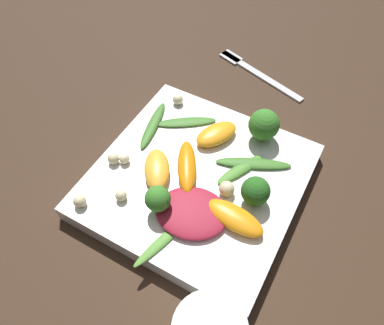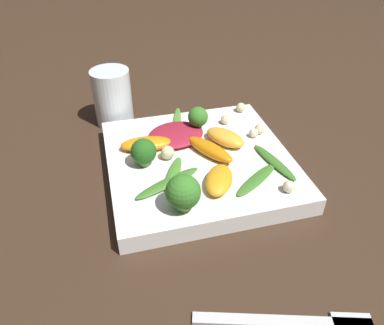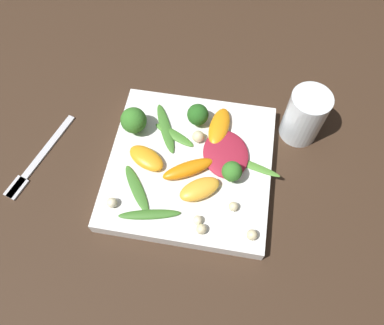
# 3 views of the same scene
# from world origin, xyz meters

# --- Properties ---
(ground_plane) EXTENTS (2.40, 2.40, 0.00)m
(ground_plane) POSITION_xyz_m (0.00, 0.00, 0.00)
(ground_plane) COLOR #382619
(plate) EXTENTS (0.24, 0.24, 0.02)m
(plate) POSITION_xyz_m (0.00, 0.00, 0.01)
(plate) COLOR white
(plate) RESTS_ON ground_plane
(fork) EXTENTS (0.16, 0.06, 0.01)m
(fork) POSITION_xyz_m (0.03, -0.24, 0.00)
(fork) COLOR silver
(fork) RESTS_ON ground_plane
(radicchio_leaf_0) EXTENTS (0.10, 0.09, 0.01)m
(radicchio_leaf_0) POSITION_xyz_m (-0.02, 0.05, 0.03)
(radicchio_leaf_0) COLOR maroon
(radicchio_leaf_0) RESTS_ON plate
(orange_segment_0) EXTENTS (0.06, 0.07, 0.02)m
(orange_segment_0) POSITION_xyz_m (0.01, -0.06, 0.03)
(orange_segment_0) COLOR orange
(orange_segment_0) RESTS_ON plate
(orange_segment_1) EXTENTS (0.06, 0.08, 0.02)m
(orange_segment_1) POSITION_xyz_m (0.02, 0.00, 0.03)
(orange_segment_1) COLOR orange
(orange_segment_1) RESTS_ON plate
(orange_segment_2) EXTENTS (0.07, 0.04, 0.02)m
(orange_segment_2) POSITION_xyz_m (-0.07, 0.04, 0.03)
(orange_segment_2) COLOR orange
(orange_segment_2) RESTS_ON plate
(orange_segment_3) EXTENTS (0.06, 0.07, 0.02)m
(orange_segment_3) POSITION_xyz_m (0.04, 0.02, 0.03)
(orange_segment_3) COLOR #FCAD33
(orange_segment_3) RESTS_ON plate
(broccoli_floret_0) EXTENTS (0.03, 0.03, 0.04)m
(broccoli_floret_0) POSITION_xyz_m (-0.07, -0.00, 0.05)
(broccoli_floret_0) COLOR #84AD5B
(broccoli_floret_0) RESTS_ON plate
(broccoli_floret_1) EXTENTS (0.04, 0.04, 0.05)m
(broccoli_floret_1) POSITION_xyz_m (-0.04, -0.09, 0.05)
(broccoli_floret_1) COLOR #7A9E51
(broccoli_floret_1) RESTS_ON plate
(broccoli_floret_2) EXTENTS (0.03, 0.03, 0.04)m
(broccoli_floret_2) POSITION_xyz_m (0.02, 0.06, 0.05)
(broccoli_floret_2) COLOR #7A9E51
(broccoli_floret_2) RESTS_ON plate
(arugula_sprig_0) EXTENTS (0.09, 0.05, 0.01)m
(arugula_sprig_0) POSITION_xyz_m (-0.05, -0.05, 0.03)
(arugula_sprig_0) COLOR #3D7528
(arugula_sprig_0) RESTS_ON plate
(arugula_sprig_1) EXTENTS (0.08, 0.06, 0.00)m
(arugula_sprig_1) POSITION_xyz_m (0.06, -0.07, 0.03)
(arugula_sprig_1) COLOR #3D7528
(arugula_sprig_1) RESTS_ON plate
(arugula_sprig_2) EXTENTS (0.04, 0.10, 0.00)m
(arugula_sprig_2) POSITION_xyz_m (-0.01, 0.09, 0.03)
(arugula_sprig_2) COLOR #518E33
(arugula_sprig_2) RESTS_ON plate
(arugula_sprig_3) EXTENTS (0.03, 0.09, 0.01)m
(arugula_sprig_3) POSITION_xyz_m (0.09, -0.04, 0.03)
(arugula_sprig_3) COLOR #3D7528
(arugula_sprig_3) RESTS_ON plate
(arugula_sprig_4) EXTENTS (0.04, 0.07, 0.01)m
(arugula_sprig_4) POSITION_xyz_m (-0.04, -0.03, 0.03)
(arugula_sprig_4) COLOR #47842D
(arugula_sprig_4) RESTS_ON plate
(macadamia_nut_0) EXTENTS (0.01, 0.01, 0.01)m
(macadamia_nut_0) POSITION_xyz_m (0.06, 0.07, 0.03)
(macadamia_nut_0) COLOR beige
(macadamia_nut_0) RESTS_ON plate
(macadamia_nut_1) EXTENTS (0.01, 0.01, 0.01)m
(macadamia_nut_1) POSITION_xyz_m (0.09, -0.10, 0.03)
(macadamia_nut_1) COLOR beige
(macadamia_nut_1) RESTS_ON plate
(macadamia_nut_2) EXTENTS (0.02, 0.02, 0.02)m
(macadamia_nut_2) POSITION_xyz_m (-0.04, 0.01, 0.03)
(macadamia_nut_2) COLOR beige
(macadamia_nut_2) RESTS_ON plate
(macadamia_nut_3) EXTENTS (0.01, 0.01, 0.01)m
(macadamia_nut_3) POSITION_xyz_m (0.09, 0.03, 0.03)
(macadamia_nut_3) COLOR beige
(macadamia_nut_3) RESTS_ON plate
(macadamia_nut_4) EXTENTS (0.02, 0.02, 0.02)m
(macadamia_nut_4) POSITION_xyz_m (0.10, 0.10, 0.03)
(macadamia_nut_4) COLOR beige
(macadamia_nut_4) RESTS_ON plate
(macadamia_nut_5) EXTENTS (0.01, 0.01, 0.01)m
(macadamia_nut_5) POSITION_xyz_m (0.10, 0.03, 0.03)
(macadamia_nut_5) COLOR beige
(macadamia_nut_5) RESTS_ON plate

